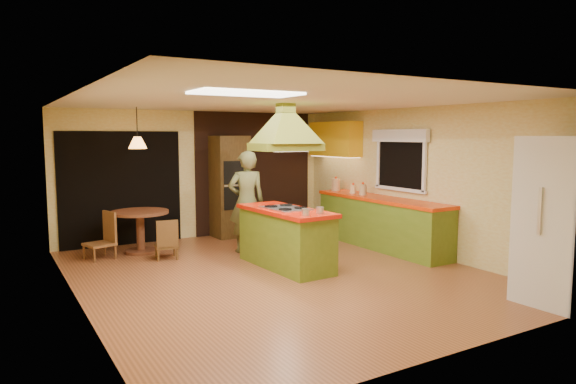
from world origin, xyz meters
TOP-DOWN VIEW (x-y plane):
  - ground at (0.00, 0.00)m, footprint 6.50×6.50m
  - room_walls at (0.00, 0.00)m, footprint 5.50×6.50m
  - ceiling_plane at (0.00, 0.00)m, footprint 6.50×6.50m
  - brick_panel at (1.25, 3.23)m, footprint 2.64×0.03m
  - nook_opening at (-1.50, 3.23)m, footprint 2.20×0.03m
  - right_counter at (2.45, 0.60)m, footprint 0.62×3.05m
  - upper_cabinets at (2.57, 2.20)m, footprint 0.34×1.40m
  - window_right at (2.70, 0.40)m, footprint 0.12×1.35m
  - fluor_panel at (-1.10, -1.20)m, footprint 1.20×0.60m
  - kitchen_island at (0.28, 0.29)m, footprint 0.82×1.85m
  - range_hood at (0.28, 0.29)m, footprint 1.00×0.74m
  - man at (0.23, 1.55)m, footprint 0.72×0.56m
  - refrigerator at (2.24, -2.87)m, footprint 0.85×0.81m
  - wall_oven at (0.55, 2.95)m, footprint 0.69×0.62m
  - dining_table at (-1.39, 2.41)m, footprint 0.98×0.98m
  - chair_left at (-2.09, 2.31)m, footprint 0.52×0.52m
  - chair_near at (-1.14, 1.76)m, footprint 0.42×0.42m
  - pendant_lamp at (-1.39, 2.41)m, footprint 0.34×0.34m
  - canister_large at (2.40, 1.91)m, footprint 0.17×0.17m
  - canister_medium at (2.40, 1.06)m, footprint 0.15×0.15m
  - canister_small at (2.40, 1.35)m, footprint 0.13×0.13m

SIDE VIEW (x-z plane):
  - ground at x=0.00m, z-range 0.00..0.00m
  - chair_near at x=-1.14m, z-range 0.00..0.66m
  - chair_left at x=-2.09m, z-range 0.00..0.77m
  - kitchen_island at x=0.28m, z-range 0.00..0.92m
  - right_counter at x=2.45m, z-range 0.00..0.92m
  - dining_table at x=-1.39m, z-range 0.15..0.88m
  - man at x=0.23m, z-range 0.00..1.76m
  - canister_small at x=2.40m, z-range 0.92..1.08m
  - refrigerator at x=2.24m, z-range 0.00..2.01m
  - wall_oven at x=0.55m, z-range 0.00..2.02m
  - canister_medium at x=2.40m, z-range 0.92..1.12m
  - canister_large at x=2.40m, z-range 0.92..1.16m
  - nook_opening at x=-1.50m, z-range 0.00..2.10m
  - room_walls at x=0.00m, z-range -2.00..4.50m
  - brick_panel at x=1.25m, z-range 0.00..2.50m
  - window_right at x=2.70m, z-range 1.24..2.30m
  - pendant_lamp at x=-1.39m, z-range 1.80..2.00m
  - upper_cabinets at x=2.57m, z-range 1.60..2.30m
  - range_hood at x=0.28m, z-range 1.86..2.65m
  - fluor_panel at x=-1.10m, z-range 2.47..2.50m
  - ceiling_plane at x=0.00m, z-range 2.50..2.50m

